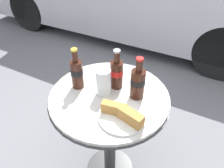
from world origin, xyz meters
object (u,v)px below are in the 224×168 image
(cola_bottle_left, at_px, (117,73))
(cola_bottle_center, at_px, (138,82))
(lunch_plate_near, at_px, (123,115))
(drinking_glass, at_px, (103,83))
(bistro_table, at_px, (109,117))
(cola_bottle_right, at_px, (77,73))

(cola_bottle_left, xyz_separation_m, cola_bottle_center, (0.13, -0.03, 0.00))
(cola_bottle_center, relative_size, lunch_plate_near, 1.00)
(cola_bottle_center, bearing_deg, lunch_plate_near, -88.43)
(drinking_glass, xyz_separation_m, lunch_plate_near, (0.17, -0.12, -0.04))
(cola_bottle_left, relative_size, lunch_plate_near, 0.98)
(cola_bottle_left, distance_m, lunch_plate_near, 0.25)
(bistro_table, height_order, drinking_glass, drinking_glass)
(cola_bottle_right, xyz_separation_m, cola_bottle_center, (0.32, 0.07, -0.00))
(cola_bottle_left, height_order, lunch_plate_near, cola_bottle_left)
(bistro_table, bearing_deg, cola_bottle_left, 88.01)
(lunch_plate_near, bearing_deg, cola_bottle_right, 162.14)
(cola_bottle_right, distance_m, lunch_plate_near, 0.34)
(bistro_table, bearing_deg, cola_bottle_right, -175.15)
(cola_bottle_left, xyz_separation_m, lunch_plate_near, (0.13, -0.20, -0.07))
(bistro_table, xyz_separation_m, cola_bottle_center, (0.13, 0.06, 0.26))
(drinking_glass, relative_size, lunch_plate_near, 0.64)
(bistro_table, xyz_separation_m, cola_bottle_right, (-0.18, -0.02, 0.26))
(cola_bottle_center, bearing_deg, cola_bottle_left, 168.85)
(cola_bottle_left, xyz_separation_m, cola_bottle_right, (-0.19, -0.10, 0.00))
(cola_bottle_left, relative_size, cola_bottle_right, 0.97)
(bistro_table, height_order, cola_bottle_right, cola_bottle_right)
(cola_bottle_left, height_order, cola_bottle_center, cola_bottle_center)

